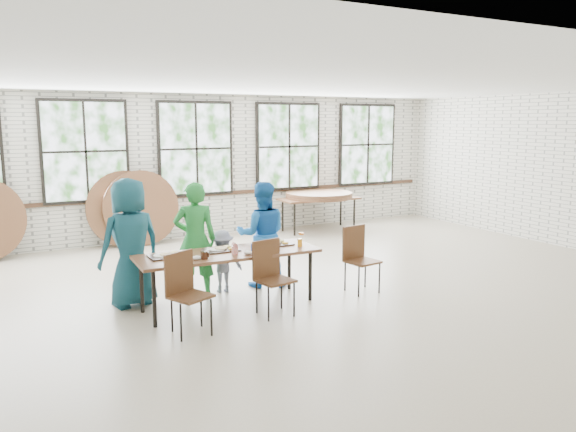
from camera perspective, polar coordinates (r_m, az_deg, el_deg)
name	(u,v)px	position (r m, az deg, el deg)	size (l,w,h in m)	color
room	(196,151)	(11.94, -9.33, 6.53)	(12.00, 12.00, 12.00)	#B2A88D
dining_table	(228,256)	(7.45, -6.09, -4.05)	(2.42, 0.87, 0.74)	brown
chair_near_left	(185,286)	(6.64, -10.44, -7.01)	(0.55, 0.54, 0.95)	#50301A
chair_near_right	(271,271)	(7.18, -1.79, -5.59)	(0.48, 0.47, 0.95)	#50301A
chair_spare	(358,253)	(8.19, 7.12, -3.75)	(0.47, 0.46, 0.95)	#50301A
adult_teal	(130,243)	(7.69, -15.73, -2.62)	(0.84, 0.55, 1.72)	navy
adult_green	(195,240)	(7.94, -9.42, -2.37)	(0.59, 0.39, 1.62)	#238335
toddler	(222,261)	(8.15, -6.69, -4.58)	(0.58, 0.34, 0.90)	#152042
adult_blue	(262,234)	(8.33, -2.67, -1.88)	(0.76, 0.59, 1.57)	blue
storage_table	(319,200)	(12.65, 3.16, 1.61)	(1.83, 0.82, 0.74)	brown
tabletop_clutter	(237,250)	(7.45, -5.20, -3.42)	(2.04, 0.60, 0.11)	black
round_tops_stacked	(319,195)	(12.63, 3.16, 2.14)	(1.50, 1.50, 0.13)	brown
round_tops_leaning	(61,214)	(11.24, -22.09, 0.17)	(4.35, 0.39, 1.50)	brown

